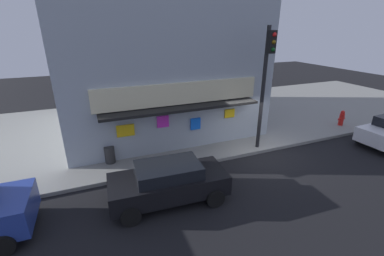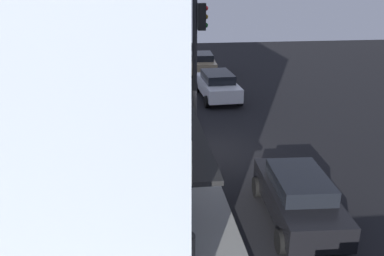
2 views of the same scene
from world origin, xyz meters
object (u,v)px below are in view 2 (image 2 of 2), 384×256
Objects in this scene: potted_plant_by_doorway at (129,189)px; parked_car_white at (217,85)px; fire_hydrant at (167,93)px; parked_car_tan at (201,63)px; potted_plant_by_window at (145,137)px; trash_can at (186,249)px; parked_car_black at (298,196)px; traffic_light at (197,56)px; pedestrian at (152,143)px.

parked_car_white is at bearing -22.37° from potted_plant_by_doorway.
parked_car_tan reaches higher than fire_hydrant.
parked_car_white is at bearing -29.41° from potted_plant_by_window.
parked_car_white is 1.11× the size of parked_car_tan.
parked_car_tan is (13.97, -4.22, 0.01)m from potted_plant_by_window.
parked_car_black reaches higher than trash_can.
fire_hydrant is 7.70m from parked_car_tan.
parked_car_white reaches higher than parked_car_black.
parked_car_tan is (13.73, -2.14, -3.04)m from traffic_light.
traffic_light is 7.58× the size of trash_can.
fire_hydrant is 0.54× the size of pedestrian.
parked_car_white is 6.51m from parked_car_tan.
trash_can is at bearing 116.66° from parked_car_black.
fire_hydrant is at bearing 13.87° from parked_car_black.
pedestrian reaches higher than potted_plant_by_doorway.
traffic_light is 7.88m from trash_can.
parked_car_white is at bearing -78.08° from fire_hydrant.
parked_car_tan is (7.12, -2.92, 0.16)m from fire_hydrant.
parked_car_black is at bearing -166.13° from fire_hydrant.
parked_car_tan reaches higher than parked_car_black.
traffic_light is at bearing -9.61° from trash_can.
potted_plant_by_window is at bearing 8.77° from pedestrian.
potted_plant_by_doorway is at bearing 148.71° from traffic_light.
traffic_light is at bearing -173.28° from fire_hydrant.
parked_car_white is (8.97, -3.98, -0.31)m from pedestrian.
fire_hydrant is 8.43m from pedestrian.
potted_plant_by_doorway is (2.78, 1.41, 0.17)m from trash_can.
traffic_light reaches higher than pedestrian.
potted_plant_by_doorway reaches higher than trash_can.
fire_hydrant is 0.23× the size of parked_car_tan.
trash_can is at bearing -172.65° from potted_plant_by_window.
traffic_light is at bearing 171.15° from parked_car_tan.
traffic_light is 8.11m from parked_car_white.
potted_plant_by_window is at bearing -7.45° from potted_plant_by_doorway.
parked_car_black is at bearing -102.79° from potted_plant_by_doorway.
traffic_light reaches higher than parked_car_black.
potted_plant_by_window is (4.05, -0.53, 0.06)m from potted_plant_by_doorway.
trash_can is 0.43× the size of pedestrian.
parked_car_white is at bearing -13.11° from trash_can.
pedestrian is at bearing -16.64° from potted_plant_by_doorway.
parked_car_white is (7.22, -2.13, -3.01)m from traffic_light.
parked_car_black is at bearing -132.06° from pedestrian.
pedestrian is (-1.74, 1.85, -2.70)m from traffic_light.
fire_hydrant is 0.99× the size of potted_plant_by_doorway.
potted_plant_by_doorway is (-4.29, 2.61, -3.10)m from traffic_light.
potted_plant_by_window is at bearing 169.27° from fire_hydrant.
parked_car_black is at bearing -63.34° from trash_can.
parked_car_tan is at bearing -0.07° from parked_car_white.
traffic_light reaches higher than parked_car_tan.
pedestrian reaches higher than parked_car_tan.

